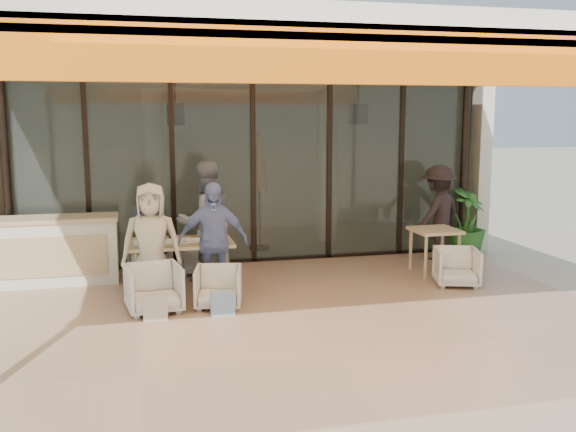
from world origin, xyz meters
name	(u,v)px	position (x,y,z in m)	size (l,w,h in m)	color
ground	(297,315)	(0.00, 0.00, 0.00)	(70.00, 70.00, 0.00)	#C6B293
terrace_floor	(297,315)	(0.00, 0.00, 0.01)	(8.00, 6.00, 0.01)	tan
terrace_structure	(303,55)	(0.00, -0.26, 3.25)	(8.00, 6.00, 3.40)	silver
glass_storefront	(253,171)	(0.00, 3.00, 1.60)	(8.08, 0.10, 3.20)	#9EADA3
interior_block	(232,130)	(0.01, 5.31, 2.23)	(9.05, 3.62, 3.52)	silver
host_counter	(56,250)	(-3.16, 2.30, 0.53)	(1.85, 0.65, 1.04)	silver
dining_table	(180,245)	(-1.37, 1.50, 0.69)	(1.50, 0.90, 0.93)	#D9C384
chair_far_left	(150,257)	(-1.78, 2.45, 0.32)	(0.63, 0.59, 0.65)	white
chair_far_right	(203,254)	(-0.94, 2.45, 0.33)	(0.64, 0.60, 0.66)	white
chair_near_left	(154,286)	(-1.78, 0.55, 0.35)	(0.68, 0.64, 0.70)	white
chair_near_right	(218,285)	(-0.94, 0.55, 0.31)	(0.60, 0.56, 0.62)	white
diner_navy	(150,235)	(-1.78, 1.95, 0.77)	(0.56, 0.37, 1.53)	#171C33
diner_grey	(205,222)	(-0.94, 1.95, 0.94)	(0.91, 0.71, 1.87)	slate
diner_cream	(151,243)	(-1.78, 1.05, 0.82)	(0.81, 0.52, 1.65)	beige
diner_periwinkle	(213,241)	(-0.94, 1.05, 0.82)	(0.96, 0.40, 1.64)	#717CBD
tote_bag_cream	(155,309)	(-1.78, 0.15, 0.17)	(0.30, 0.10, 0.34)	silver
tote_bag_blue	(223,304)	(-0.94, 0.15, 0.17)	(0.30, 0.10, 0.34)	#99BFD8
side_table	(435,235)	(2.68, 1.54, 0.64)	(0.70, 0.70, 0.74)	#D9C384
side_chair	(457,265)	(2.68, 0.79, 0.32)	(0.62, 0.58, 0.64)	white
standing_woman	(438,213)	(3.18, 2.44, 0.84)	(1.09, 0.63, 1.69)	black
potted_palm	(467,223)	(3.79, 2.52, 0.63)	(0.70, 0.70, 1.25)	#1E5919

